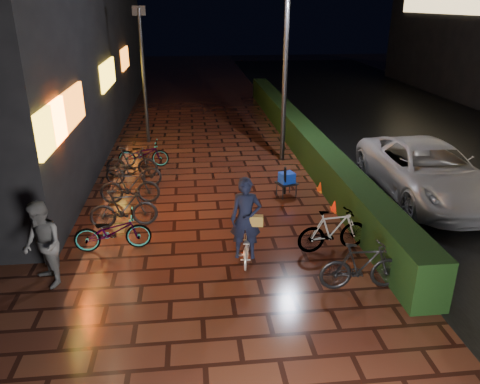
{
  "coord_description": "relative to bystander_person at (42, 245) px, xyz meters",
  "views": [
    {
      "loc": [
        -0.63,
        -8.2,
        4.96
      ],
      "look_at": [
        0.39,
        1.22,
        1.1
      ],
      "focal_mm": 35.0,
      "sensor_mm": 36.0,
      "label": 1
    }
  ],
  "objects": [
    {
      "name": "bystander_person",
      "position": [
        0.0,
        0.0,
        0.0
      ],
      "size": [
        0.98,
        1.03,
        1.67
      ],
      "primitive_type": "imported",
      "rotation": [
        0.0,
        0.0,
        -0.97
      ],
      "color": "#555658",
      "rests_on": "ground"
    },
    {
      "name": "parked_bikes_hedge",
      "position": [
        5.75,
        -0.03,
        -0.36
      ],
      "size": [
        1.7,
        2.03,
        0.94
      ],
      "color": "black",
      "rests_on": "ground"
    },
    {
      "name": "cyclist",
      "position": [
        3.81,
        0.48,
        -0.16
      ],
      "size": [
        0.69,
        1.32,
        1.82
      ],
      "color": "silver",
      "rests_on": "ground"
    },
    {
      "name": "traffic_barrier",
      "position": [
        6.51,
        3.38,
        -0.47
      ],
      "size": [
        0.47,
        1.83,
        0.74
      ],
      "color": "#FF2A0D",
      "rests_on": "ground"
    },
    {
      "name": "lamp_post_sf",
      "position": [
        1.17,
        9.64,
        1.83
      ],
      "size": [
        0.46,
        0.13,
        4.84
      ],
      "color": "black",
      "rests_on": "ground"
    },
    {
      "name": "van",
      "position": [
        9.1,
        3.38,
        -0.1
      ],
      "size": [
        2.45,
        5.26,
        1.46
      ],
      "primitive_type": "imported",
      "rotation": [
        0.0,
        0.0,
        -0.01
      ],
      "color": "#BAB9BE",
      "rests_on": "ground"
    },
    {
      "name": "cart_assembly",
      "position": [
        5.32,
        3.77,
        -0.34
      ],
      "size": [
        0.63,
        0.67,
        0.98
      ],
      "color": "black",
      "rests_on": "ground"
    },
    {
      "name": "hedge",
      "position": [
        6.71,
        8.3,
        -0.34
      ],
      "size": [
        0.7,
        20.0,
        1.0
      ],
      "primitive_type": "cube",
      "color": "black",
      "rests_on": "ground"
    },
    {
      "name": "lamp_post_hedge",
      "position": [
        5.82,
        6.92,
        2.37
      ],
      "size": [
        0.56,
        0.17,
        5.83
      ],
      "color": "black",
      "rests_on": "ground"
    },
    {
      "name": "ground",
      "position": [
        3.41,
        0.3,
        -0.84
      ],
      "size": [
        80.0,
        80.0,
        0.0
      ],
      "primitive_type": "plane",
      "color": "#381911",
      "rests_on": "ground"
    },
    {
      "name": "parked_bikes_storefront",
      "position": [
        1.1,
        4.17,
        -0.39
      ],
      "size": [
        1.9,
        6.16,
        0.94
      ],
      "color": "black",
      "rests_on": "ground"
    }
  ]
}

